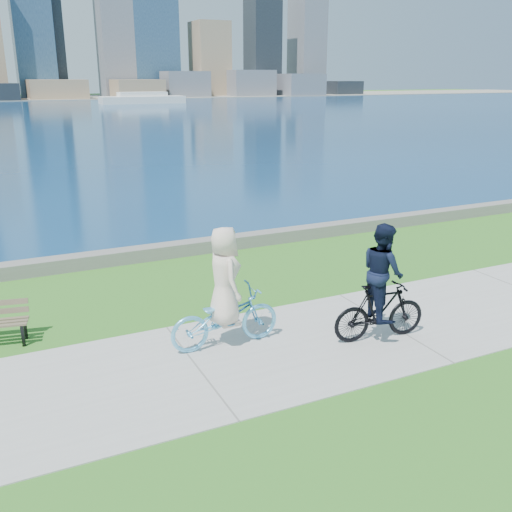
{
  "coord_description": "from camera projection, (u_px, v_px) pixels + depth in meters",
  "views": [
    {
      "loc": [
        -2.78,
        -8.16,
        4.69
      ],
      "look_at": [
        2.08,
        2.07,
        1.1
      ],
      "focal_mm": 40.0,
      "sensor_mm": 36.0,
      "label": 1
    }
  ],
  "objects": [
    {
      "name": "bay_water",
      "position": [
        3.0,
        115.0,
        71.59
      ],
      "size": [
        320.0,
        131.0,
        0.01
      ],
      "primitive_type": "cube",
      "color": "navy",
      "rests_on": "ground"
    },
    {
      "name": "ferry_far",
      "position": [
        143.0,
        99.0,
        100.42
      ],
      "size": [
        14.66,
        4.19,
        1.99
      ],
      "color": "white",
      "rests_on": "ground"
    },
    {
      "name": "cyclist_woman",
      "position": [
        225.0,
        303.0,
        10.12
      ],
      "size": [
        0.73,
        2.05,
        2.21
      ],
      "rotation": [
        0.0,
        0.0,
        1.56
      ],
      "color": "#63C1F2",
      "rests_on": "ground"
    },
    {
      "name": "concrete_path",
      "position": [
        197.0,
        367.0,
        9.58
      ],
      "size": [
        80.0,
        3.5,
        0.02
      ],
      "primitive_type": "cube",
      "color": "#A5A49F",
      "rests_on": "ground"
    },
    {
      "name": "seawall",
      "position": [
        116.0,
        257.0,
        14.87
      ],
      "size": [
        90.0,
        0.5,
        0.35
      ],
      "primitive_type": "cube",
      "color": "slate",
      "rests_on": "ground"
    },
    {
      "name": "ground",
      "position": [
        197.0,
        368.0,
        9.58
      ],
      "size": [
        320.0,
        320.0,
        0.0
      ],
      "primitive_type": "plane",
      "color": "#2A691B",
      "rests_on": "ground"
    },
    {
      "name": "cyclist_man",
      "position": [
        381.0,
        292.0,
        10.34
      ],
      "size": [
        0.78,
        1.86,
        2.21
      ],
      "rotation": [
        0.0,
        0.0,
        1.43
      ],
      "color": "black",
      "rests_on": "ground"
    }
  ]
}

